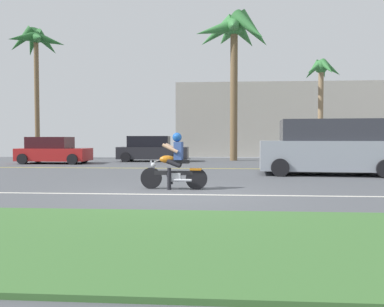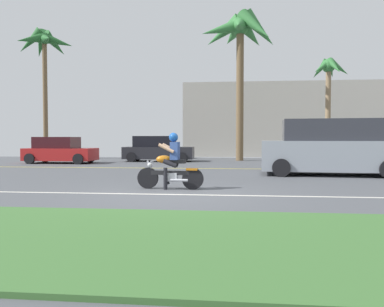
# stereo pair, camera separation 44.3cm
# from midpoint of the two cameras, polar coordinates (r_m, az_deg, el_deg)

# --- Properties ---
(ground) EXTENTS (56.00, 30.00, 0.04)m
(ground) POSITION_cam_midpoint_polar(r_m,az_deg,el_deg) (12.16, 0.36, -4.22)
(ground) COLOR #4C4F54
(grass_median) EXTENTS (56.00, 3.80, 0.06)m
(grass_median) POSITION_cam_midpoint_polar(r_m,az_deg,el_deg) (5.23, -7.47, -12.39)
(grass_median) COLOR #3D6B33
(grass_median) RESTS_ON ground
(lane_line_near) EXTENTS (50.40, 0.12, 0.01)m
(lane_line_near) POSITION_cam_midpoint_polar(r_m,az_deg,el_deg) (9.29, -1.41, -6.09)
(lane_line_near) COLOR silver
(lane_line_near) RESTS_ON ground
(lane_line_far) EXTENTS (50.40, 0.12, 0.01)m
(lane_line_far) POSITION_cam_midpoint_polar(r_m,az_deg,el_deg) (17.27, 2.04, -2.22)
(lane_line_far) COLOR yellow
(lane_line_far) RESTS_ON ground
(motorcyclist) EXTENTS (1.80, 0.59, 1.50)m
(motorcyclist) POSITION_cam_midpoint_polar(r_m,az_deg,el_deg) (10.22, -1.95, -1.76)
(motorcyclist) COLOR black
(motorcyclist) RESTS_ON ground
(suv_nearby) EXTENTS (5.18, 2.56, 2.05)m
(suv_nearby) POSITION_cam_midpoint_polar(r_m,az_deg,el_deg) (15.08, 20.66, 0.74)
(suv_nearby) COLOR #8C939E
(suv_nearby) RESTS_ON ground
(parked_car_0) EXTENTS (3.73, 1.89, 1.43)m
(parked_car_0) POSITION_cam_midpoint_polar(r_m,az_deg,el_deg) (22.13, -18.49, 0.38)
(parked_car_0) COLOR #AD1E1E
(parked_car_0) RESTS_ON ground
(parked_car_1) EXTENTS (4.12, 1.91, 1.49)m
(parked_car_1) POSITION_cam_midpoint_polar(r_m,az_deg,el_deg) (22.79, -4.55, 0.60)
(parked_car_1) COLOR #232328
(parked_car_1) RESTS_ON ground
(palm_tree_0) EXTENTS (3.74, 3.59, 8.62)m
(palm_tree_0) POSITION_cam_midpoint_polar(r_m,az_deg,el_deg) (27.67, -20.65, 14.49)
(palm_tree_0) COLOR brown
(palm_tree_0) RESTS_ON ground
(palm_tree_1) EXTENTS (2.44, 2.48, 6.18)m
(palm_tree_1) POSITION_cam_midpoint_polar(r_m,az_deg,el_deg) (24.99, 20.10, 10.52)
(palm_tree_1) COLOR #846B4C
(palm_tree_1) RESTS_ON ground
(palm_tree_2) EXTENTS (4.80, 4.94, 9.11)m
(palm_tree_2) POSITION_cam_midpoint_polar(r_m,az_deg,el_deg) (24.43, 7.70, 16.92)
(palm_tree_2) COLOR brown
(palm_tree_2) RESTS_ON ground
(building_far) EXTENTS (20.23, 4.00, 5.45)m
(building_far) POSITION_cam_midpoint_polar(r_m,az_deg,el_deg) (30.79, 18.64, 4.69)
(building_far) COLOR #A8A399
(building_far) RESTS_ON ground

